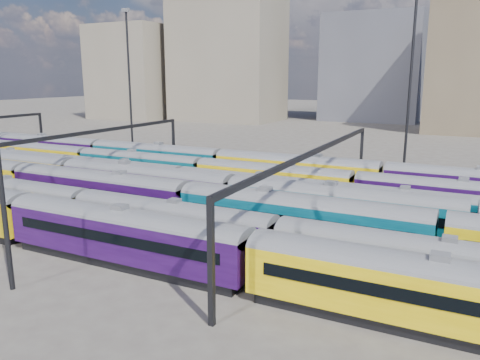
% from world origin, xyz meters
% --- Properties ---
extents(ground, '(500.00, 500.00, 0.00)m').
position_xyz_m(ground, '(0.00, 0.00, 0.00)').
color(ground, '#47403C').
rests_on(ground, ground).
extents(rake_0, '(132.19, 3.22, 5.44)m').
position_xyz_m(rake_0, '(-11.86, -15.00, 2.85)').
color(rake_0, black).
rests_on(rake_0, ground).
extents(rake_1, '(118.71, 2.90, 4.87)m').
position_xyz_m(rake_1, '(-9.77, -10.00, 2.56)').
color(rake_1, black).
rests_on(rake_1, ground).
extents(rake_2, '(136.07, 3.32, 5.60)m').
position_xyz_m(rake_2, '(-1.29, -5.00, 2.94)').
color(rake_2, black).
rests_on(rake_2, ground).
extents(rake_3, '(157.94, 3.30, 5.57)m').
position_xyz_m(rake_3, '(-10.30, 0.00, 2.92)').
color(rake_3, black).
rests_on(rake_3, ground).
extents(rake_4, '(112.03, 2.73, 4.59)m').
position_xyz_m(rake_4, '(10.00, 5.00, 2.41)').
color(rake_4, black).
rests_on(rake_4, ground).
extents(rake_5, '(121.36, 2.96, 4.98)m').
position_xyz_m(rake_5, '(-8.85, 10.00, 2.62)').
color(rake_5, black).
rests_on(rake_5, ground).
extents(rake_6, '(111.92, 3.28, 5.53)m').
position_xyz_m(rake_6, '(-19.98, 15.00, 2.90)').
color(rake_6, black).
rests_on(rake_6, ground).
extents(gantry_1, '(0.35, 40.35, 8.03)m').
position_xyz_m(gantry_1, '(-20.00, 0.00, 6.79)').
color(gantry_1, black).
rests_on(gantry_1, ground).
extents(gantry_2, '(0.35, 40.35, 8.03)m').
position_xyz_m(gantry_2, '(10.00, 0.00, 6.79)').
color(gantry_2, black).
rests_on(gantry_2, ground).
extents(mast_1, '(1.40, 0.50, 25.60)m').
position_xyz_m(mast_1, '(-30.00, 22.00, 13.97)').
color(mast_1, black).
rests_on(mast_1, ground).
extents(mast_3, '(1.40, 0.50, 25.60)m').
position_xyz_m(mast_3, '(15.00, 24.00, 13.97)').
color(mast_3, black).
rests_on(mast_3, ground).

